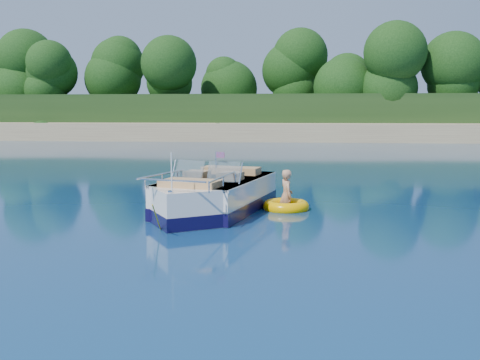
# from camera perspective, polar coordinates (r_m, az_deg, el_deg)

# --- Properties ---
(ground) EXTENTS (160.00, 160.00, 0.00)m
(ground) POSITION_cam_1_polar(r_m,az_deg,el_deg) (9.59, 0.34, -8.05)
(ground) COLOR #0A1F4A
(ground) RESTS_ON ground
(shoreline) EXTENTS (170.00, 59.00, 6.00)m
(shoreline) POSITION_cam_1_polar(r_m,az_deg,el_deg) (73.00, 5.07, 6.15)
(shoreline) COLOR #977B58
(shoreline) RESTS_ON ground
(treeline) EXTENTS (150.00, 7.12, 8.19)m
(treeline) POSITION_cam_1_polar(r_m,az_deg,el_deg) (50.31, 4.86, 10.80)
(treeline) COLOR black
(treeline) RESTS_ON ground
(motorboat) EXTENTS (2.91, 5.66, 1.92)m
(motorboat) POSITION_cam_1_polar(r_m,az_deg,el_deg) (13.42, -3.04, -1.97)
(motorboat) COLOR white
(motorboat) RESTS_ON ground
(tow_tube) EXTENTS (1.50, 1.50, 0.32)m
(tow_tube) POSITION_cam_1_polar(r_m,az_deg,el_deg) (13.98, 4.93, -2.81)
(tow_tube) COLOR #FFB300
(tow_tube) RESTS_ON ground
(boy) EXTENTS (0.58, 0.83, 1.49)m
(boy) POSITION_cam_1_polar(r_m,az_deg,el_deg) (14.08, 4.92, -3.08)
(boy) COLOR tan
(boy) RESTS_ON ground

